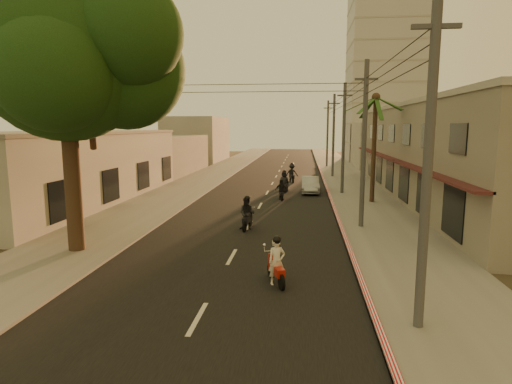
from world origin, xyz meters
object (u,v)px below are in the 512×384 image
Objects in this scene: scooter_mid_a at (247,214)px; parked_car at (310,185)px; scooter_red at (277,263)px; broadleaf_tree at (75,56)px; scooter_far_b at (292,173)px; scooter_far_a at (284,182)px; palm_tree at (376,103)px; scooter_mid_b at (281,190)px.

scooter_mid_a is 13.91m from parked_car.
scooter_mid_a reaches higher than scooter_red.
broadleaf_tree reaches higher than scooter_red.
scooter_far_b is 6.84m from parked_car.
broadleaf_tree is 6.27× the size of scooter_far_a.
scooter_red is 0.43× the size of parked_car.
palm_tree reaches higher than parked_car.
scooter_mid_a is at bearing 83.33° from scooter_red.
scooter_mid_b is 0.40× the size of parked_car.
broadleaf_tree is 7.31× the size of scooter_mid_b.
scooter_far_a is (-6.59, 4.29, -6.28)m from palm_tree.
scooter_mid_a is 20.14m from scooter_far_b.
palm_tree is at bearing -73.48° from scooter_far_b.
broadleaf_tree is at bearing 138.95° from scooter_red.
scooter_mid_a is at bearing -82.55° from scooter_far_a.
scooter_red is at bearing -69.14° from scooter_mid_a.
scooter_far_a is (0.06, 3.60, 0.14)m from scooter_mid_b.
scooter_far_b is at bearing 118.99° from palm_tree.
parked_car is (10.19, 18.31, -7.79)m from broadleaf_tree.
scooter_red reaches higher than parked_car.
scooter_mid_b is at bearing -105.32° from scooter_far_b.
scooter_mid_a is (-2.09, 7.99, 0.06)m from scooter_red.
parked_car is at bearing -87.96° from scooter_far_b.
palm_tree is 4.96× the size of scooter_mid_b.
scooter_mid_b is at bearing 174.11° from palm_tree.
palm_tree is 14.11m from scooter_far_b.
broadleaf_tree is 12.03m from scooter_red.
palm_tree is 9.01m from parked_car.
scooter_mid_b is at bearing -77.54° from scooter_far_a.
scooter_mid_a reaches higher than parked_car.
scooter_far_b is (-0.24, 28.04, 0.12)m from scooter_red.
broadleaf_tree is 6.06× the size of scooter_far_b.
scooter_red is 0.89× the size of scooter_far_b.
scooter_red is 0.93× the size of scooter_mid_a.
scooter_mid_a is at bearing -131.62° from palm_tree.
palm_tree reaches higher than scooter_mid_b.
scooter_mid_a is (6.63, 4.87, -7.62)m from broadleaf_tree.
scooter_red is (8.72, -3.12, -7.68)m from broadleaf_tree.
scooter_far_b reaches higher than scooter_mid_b.
broadleaf_tree reaches higher than palm_tree.
palm_tree is 4.11× the size of scooter_far_b.
scooter_mid_b is at bearing 61.30° from broadleaf_tree.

